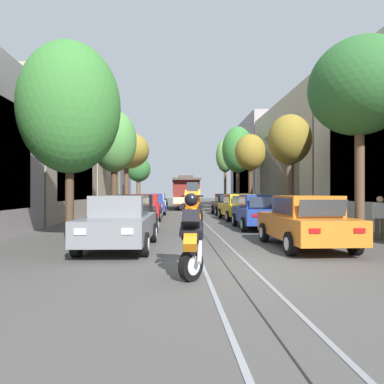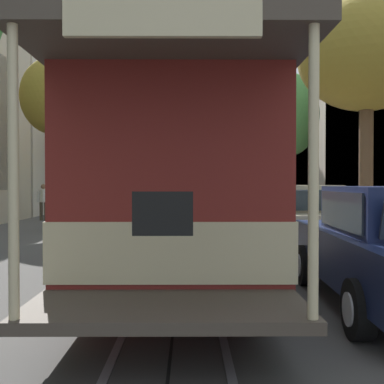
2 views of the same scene
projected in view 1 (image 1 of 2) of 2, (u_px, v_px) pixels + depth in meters
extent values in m
plane|color=#4C4947|center=(189.00, 215.00, 26.50)|extent=(160.00, 160.00, 0.00)
cube|color=gray|center=(181.00, 213.00, 29.18)|extent=(0.08, 55.04, 0.01)
cube|color=gray|center=(194.00, 213.00, 29.23)|extent=(0.08, 55.04, 0.01)
cube|color=black|center=(188.00, 213.00, 29.20)|extent=(0.03, 55.04, 0.01)
cube|color=gray|center=(44.00, 156.00, 22.84)|extent=(4.25, 11.46, 8.01)
cube|color=#2D3842|center=(78.00, 163.00, 22.95)|extent=(0.04, 8.23, 4.80)
cube|color=#BCAD93|center=(84.00, 178.00, 34.56)|extent=(5.04, 11.46, 6.08)
cube|color=#2D3842|center=(110.00, 182.00, 34.69)|extent=(0.04, 8.23, 3.65)
cube|color=gray|center=(108.00, 181.00, 46.31)|extent=(4.60, 11.46, 6.31)
cube|color=#2D3842|center=(126.00, 184.00, 46.43)|extent=(0.04, 8.23, 3.79)
cube|color=#BCAD93|center=(311.00, 158.00, 29.75)|extent=(5.92, 15.38, 9.07)
cube|color=#2D3842|center=(276.00, 164.00, 29.60)|extent=(0.04, 10.98, 5.44)
cube|color=gray|center=(258.00, 164.00, 45.37)|extent=(4.38, 15.38, 10.51)
cube|color=#2D3842|center=(241.00, 168.00, 45.26)|extent=(0.04, 10.98, 6.30)
cube|color=slate|center=(120.00, 227.00, 10.60)|extent=(1.92, 4.35, 0.66)
cube|color=slate|center=(121.00, 206.00, 10.75)|extent=(1.53, 2.10, 0.60)
cube|color=#2D3842|center=(115.00, 207.00, 9.91)|extent=(1.34, 0.26, 0.47)
cube|color=#2D3842|center=(127.00, 205.00, 11.93)|extent=(1.30, 0.23, 0.45)
cube|color=#2D3842|center=(146.00, 206.00, 10.77)|extent=(0.08, 1.81, 0.47)
cube|color=#2D3842|center=(96.00, 206.00, 10.73)|extent=(0.08, 1.81, 0.47)
cube|color=white|center=(127.00, 232.00, 8.45)|extent=(0.28, 0.05, 0.14)
cube|color=#B21414|center=(146.00, 218.00, 12.77)|extent=(0.28, 0.05, 0.12)
cube|color=white|center=(80.00, 232.00, 8.43)|extent=(0.28, 0.05, 0.14)
cube|color=#B21414|center=(115.00, 218.00, 12.74)|extent=(0.28, 0.05, 0.12)
cylinder|color=black|center=(145.00, 244.00, 9.29)|extent=(0.22, 0.65, 0.64)
cylinder|color=silver|center=(149.00, 244.00, 9.29)|extent=(0.03, 0.35, 0.35)
cylinder|color=black|center=(77.00, 245.00, 9.24)|extent=(0.22, 0.65, 0.64)
cylinder|color=silver|center=(72.00, 245.00, 9.24)|extent=(0.03, 0.35, 0.35)
cylinder|color=black|center=(153.00, 233.00, 11.95)|extent=(0.22, 0.65, 0.64)
cylinder|color=silver|center=(157.00, 233.00, 11.96)|extent=(0.03, 0.35, 0.35)
cylinder|color=black|center=(100.00, 233.00, 11.91)|extent=(0.22, 0.65, 0.64)
cylinder|color=silver|center=(97.00, 233.00, 11.91)|extent=(0.03, 0.35, 0.35)
cube|color=black|center=(136.00, 215.00, 16.00)|extent=(2.00, 4.38, 0.66)
cube|color=black|center=(136.00, 201.00, 16.15)|extent=(1.57, 2.13, 0.60)
cube|color=#2D3842|center=(135.00, 202.00, 15.31)|extent=(1.34, 0.28, 0.47)
cube|color=#2D3842|center=(137.00, 201.00, 17.32)|extent=(1.30, 0.26, 0.45)
cube|color=#2D3842|center=(153.00, 201.00, 16.22)|extent=(0.12, 1.81, 0.47)
cube|color=#2D3842|center=(119.00, 201.00, 16.07)|extent=(0.12, 1.81, 0.47)
cube|color=white|center=(147.00, 216.00, 13.90)|extent=(0.28, 0.05, 0.14)
cube|color=#B21414|center=(149.00, 211.00, 18.20)|extent=(0.28, 0.05, 0.12)
cube|color=white|center=(118.00, 216.00, 13.79)|extent=(0.28, 0.05, 0.14)
cube|color=#B21414|center=(127.00, 211.00, 18.09)|extent=(0.28, 0.05, 0.12)
cylinder|color=black|center=(156.00, 225.00, 14.76)|extent=(0.23, 0.65, 0.64)
cylinder|color=silver|center=(158.00, 225.00, 14.77)|extent=(0.04, 0.35, 0.35)
cylinder|color=black|center=(112.00, 226.00, 14.58)|extent=(0.23, 0.65, 0.64)
cylinder|color=silver|center=(110.00, 226.00, 14.57)|extent=(0.04, 0.35, 0.35)
cylinder|color=black|center=(156.00, 220.00, 17.41)|extent=(0.23, 0.65, 0.64)
cylinder|color=silver|center=(158.00, 220.00, 17.42)|extent=(0.04, 0.35, 0.35)
cylinder|color=black|center=(119.00, 221.00, 17.23)|extent=(0.23, 0.65, 0.64)
cylinder|color=silver|center=(117.00, 221.00, 17.22)|extent=(0.04, 0.35, 0.35)
cube|color=red|center=(145.00, 209.00, 21.67)|extent=(1.80, 4.30, 0.66)
cube|color=red|center=(146.00, 199.00, 21.82)|extent=(1.48, 2.06, 0.60)
cube|color=#2D3842|center=(145.00, 200.00, 20.98)|extent=(1.33, 0.22, 0.47)
cube|color=#2D3842|center=(147.00, 199.00, 23.00)|extent=(1.30, 0.20, 0.45)
cube|color=#2D3842|center=(158.00, 199.00, 21.86)|extent=(0.03, 1.81, 0.47)
cube|color=#2D3842|center=(133.00, 199.00, 21.78)|extent=(0.03, 1.81, 0.47)
cube|color=white|center=(153.00, 209.00, 19.54)|extent=(0.28, 0.04, 0.14)
cube|color=#B21414|center=(156.00, 206.00, 23.85)|extent=(0.28, 0.04, 0.12)
cube|color=white|center=(132.00, 209.00, 19.48)|extent=(0.28, 0.04, 0.14)
cube|color=#B21414|center=(140.00, 206.00, 23.80)|extent=(0.28, 0.04, 0.12)
cylinder|color=black|center=(159.00, 216.00, 20.38)|extent=(0.20, 0.64, 0.64)
cylinder|color=silver|center=(161.00, 216.00, 20.39)|extent=(0.02, 0.35, 0.35)
cylinder|color=black|center=(128.00, 216.00, 20.29)|extent=(0.20, 0.64, 0.64)
cylinder|color=silver|center=(126.00, 216.00, 20.28)|extent=(0.02, 0.35, 0.35)
cylinder|color=black|center=(161.00, 213.00, 23.05)|extent=(0.20, 0.64, 0.64)
cylinder|color=silver|center=(162.00, 213.00, 23.05)|extent=(0.02, 0.35, 0.35)
cylinder|color=black|center=(133.00, 214.00, 22.95)|extent=(0.20, 0.64, 0.64)
cylinder|color=silver|center=(132.00, 214.00, 22.95)|extent=(0.02, 0.35, 0.35)
cube|color=#233D93|center=(153.00, 206.00, 27.41)|extent=(1.92, 4.35, 0.66)
cube|color=#233D93|center=(153.00, 198.00, 27.56)|extent=(1.53, 2.11, 0.60)
cube|color=#2D3842|center=(153.00, 198.00, 26.72)|extent=(1.34, 0.26, 0.47)
cube|color=#2D3842|center=(154.00, 198.00, 28.74)|extent=(1.30, 0.23, 0.45)
cube|color=#2D3842|center=(163.00, 198.00, 27.62)|extent=(0.08, 1.81, 0.47)
cube|color=#2D3842|center=(143.00, 198.00, 27.50)|extent=(0.08, 1.81, 0.47)
cube|color=white|center=(160.00, 206.00, 25.30)|extent=(0.28, 0.05, 0.14)
cube|color=#B21414|center=(161.00, 204.00, 29.60)|extent=(0.28, 0.05, 0.12)
cube|color=white|center=(144.00, 206.00, 25.21)|extent=(0.28, 0.05, 0.14)
cube|color=#B21414|center=(147.00, 204.00, 29.51)|extent=(0.28, 0.05, 0.12)
cylinder|color=black|center=(165.00, 211.00, 26.15)|extent=(0.22, 0.65, 0.64)
cylinder|color=silver|center=(166.00, 211.00, 26.16)|extent=(0.03, 0.35, 0.35)
cylinder|color=black|center=(140.00, 211.00, 26.01)|extent=(0.22, 0.65, 0.64)
cylinder|color=silver|center=(139.00, 211.00, 26.00)|extent=(0.03, 0.35, 0.35)
cylinder|color=black|center=(164.00, 209.00, 28.81)|extent=(0.22, 0.65, 0.64)
cylinder|color=silver|center=(166.00, 209.00, 28.82)|extent=(0.03, 0.35, 0.35)
cylinder|color=black|center=(143.00, 209.00, 28.66)|extent=(0.22, 0.65, 0.64)
cylinder|color=silver|center=(141.00, 209.00, 28.65)|extent=(0.03, 0.35, 0.35)
cube|color=#C1B28E|center=(155.00, 204.00, 32.46)|extent=(2.00, 4.38, 0.66)
cube|color=#C1B28E|center=(156.00, 197.00, 32.61)|extent=(1.57, 2.13, 0.60)
cube|color=#2D3842|center=(155.00, 197.00, 31.77)|extent=(1.34, 0.28, 0.47)
cube|color=#2D3842|center=(156.00, 197.00, 33.78)|extent=(1.30, 0.26, 0.45)
cube|color=#2D3842|center=(164.00, 197.00, 32.68)|extent=(0.11, 1.81, 0.47)
cube|color=#2D3842|center=(147.00, 197.00, 32.53)|extent=(0.11, 1.81, 0.47)
cube|color=white|center=(162.00, 203.00, 30.36)|extent=(0.28, 0.05, 0.14)
cube|color=#B21414|center=(161.00, 202.00, 34.66)|extent=(0.28, 0.05, 0.12)
cube|color=white|center=(149.00, 203.00, 30.25)|extent=(0.28, 0.05, 0.14)
cube|color=#B21414|center=(150.00, 202.00, 34.55)|extent=(0.28, 0.05, 0.12)
cylinder|color=black|center=(166.00, 208.00, 31.22)|extent=(0.23, 0.65, 0.64)
cylinder|color=silver|center=(167.00, 208.00, 31.23)|extent=(0.04, 0.35, 0.35)
cylinder|color=black|center=(145.00, 208.00, 31.04)|extent=(0.23, 0.65, 0.64)
cylinder|color=silver|center=(144.00, 208.00, 31.03)|extent=(0.04, 0.35, 0.35)
cylinder|color=black|center=(165.00, 207.00, 33.87)|extent=(0.23, 0.65, 0.64)
cylinder|color=silver|center=(166.00, 207.00, 33.88)|extent=(0.04, 0.35, 0.35)
cylinder|color=black|center=(146.00, 207.00, 33.70)|extent=(0.23, 0.65, 0.64)
cylinder|color=silver|center=(145.00, 207.00, 33.68)|extent=(0.04, 0.35, 0.35)
cube|color=#19234C|center=(158.00, 202.00, 37.82)|extent=(1.97, 4.37, 0.66)
cube|color=#19234C|center=(158.00, 196.00, 37.97)|extent=(1.56, 2.12, 0.60)
cube|color=#2D3842|center=(157.00, 196.00, 37.13)|extent=(1.34, 0.27, 0.47)
cube|color=#2D3842|center=(159.00, 196.00, 39.15)|extent=(1.30, 0.25, 0.45)
cube|color=#2D3842|center=(165.00, 196.00, 37.98)|extent=(0.10, 1.81, 0.47)
cube|color=#2D3842|center=(151.00, 196.00, 37.96)|extent=(0.10, 1.81, 0.47)
cube|color=white|center=(161.00, 202.00, 35.67)|extent=(0.28, 0.05, 0.14)
cube|color=#B21414|center=(164.00, 201.00, 39.99)|extent=(0.28, 0.05, 0.12)
cube|color=white|center=(150.00, 202.00, 35.65)|extent=(0.28, 0.05, 0.14)
cube|color=#B21414|center=(154.00, 201.00, 39.97)|extent=(0.28, 0.05, 0.12)
cylinder|color=black|center=(165.00, 206.00, 36.50)|extent=(0.22, 0.65, 0.64)
cylinder|color=silver|center=(166.00, 206.00, 36.50)|extent=(0.03, 0.35, 0.35)
cylinder|color=black|center=(148.00, 206.00, 36.47)|extent=(0.22, 0.65, 0.64)
cylinder|color=silver|center=(147.00, 206.00, 36.47)|extent=(0.03, 0.35, 0.35)
cylinder|color=black|center=(167.00, 205.00, 39.16)|extent=(0.22, 0.65, 0.64)
cylinder|color=silver|center=(168.00, 205.00, 39.17)|extent=(0.03, 0.35, 0.35)
cylinder|color=black|center=(151.00, 205.00, 39.14)|extent=(0.22, 0.65, 0.64)
cylinder|color=silver|center=(150.00, 205.00, 39.14)|extent=(0.03, 0.35, 0.35)
cube|color=orange|center=(304.00, 226.00, 10.81)|extent=(1.82, 4.31, 0.66)
cube|color=orange|center=(306.00, 206.00, 10.66)|extent=(1.49, 2.07, 0.60)
cube|color=#2D3842|center=(296.00, 205.00, 11.50)|extent=(1.33, 0.23, 0.47)
cube|color=#2D3842|center=(323.00, 208.00, 9.48)|extent=(1.30, 0.20, 0.45)
cube|color=#2D3842|center=(281.00, 206.00, 10.62)|extent=(0.04, 1.81, 0.47)
cube|color=#2D3842|center=(330.00, 206.00, 10.70)|extent=(0.04, 1.81, 0.47)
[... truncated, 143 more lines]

